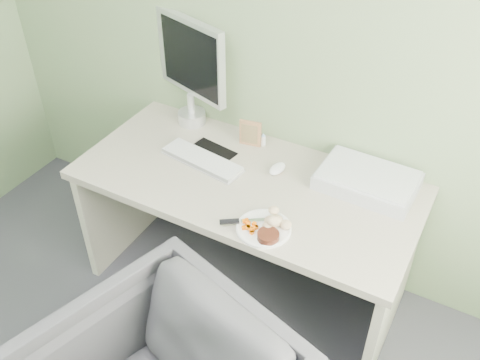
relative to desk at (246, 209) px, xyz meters
The scene contains 14 objects.
wall_back 0.89m from the desk, 90.00° to the left, with size 3.50×3.50×0.00m, color #70885F.
desk is the anchor object (origin of this frame).
plate 0.39m from the desk, 49.40° to the right, with size 0.23×0.23×0.01m, color white.
steak 0.46m from the desk, 49.25° to the right, with size 0.09×0.09×0.03m, color black.
potato_pile 0.41m from the desk, 42.49° to the right, with size 0.11×0.08×0.06m, color #AB8553.
carrot_heap 0.40m from the desk, 60.33° to the right, with size 0.06×0.05×0.04m, color #FF6905.
steak_knife 0.37m from the desk, 68.44° to the right, with size 0.19×0.13×0.02m.
mousepad 0.33m from the desk, 163.25° to the left, with size 0.23×0.20×0.00m, color black.
keyboard 0.32m from the desk, behind, with size 0.42×0.12×0.02m, color white.
computer_mouse 0.26m from the desk, 49.73° to the left, with size 0.06×0.11×0.04m, color white.
photo_frame 0.38m from the desk, 114.23° to the left, with size 0.11×0.01×0.14m, color #A67A4D.
eyedrop_bottle 0.36m from the desk, 101.30° to the left, with size 0.02×0.02×0.07m.
scanner 0.59m from the desk, 23.02° to the left, with size 0.43×0.29×0.07m, color silver.
monitor 0.77m from the desk, 147.15° to the left, with size 0.46×0.19×0.57m.
Camera 1 is at (0.91, -0.09, 2.27)m, focal length 40.00 mm.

